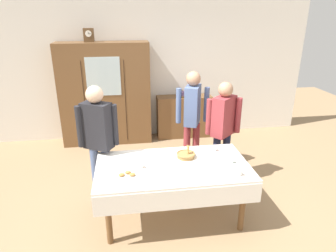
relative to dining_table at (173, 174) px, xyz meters
name	(u,v)px	position (x,y,z in m)	size (l,w,h in m)	color
ground_plane	(170,207)	(0.00, 0.24, -0.65)	(12.00, 12.00, 0.00)	#997A56
back_wall	(150,71)	(0.00, 2.89, 0.70)	(6.40, 0.10, 2.70)	silver
dining_table	(173,174)	(0.00, 0.00, 0.00)	(1.83, 0.99, 0.75)	brown
wall_cabinet	(106,94)	(-0.90, 2.59, 0.33)	(1.70, 0.46, 1.95)	brown
mantel_clock	(89,35)	(-1.11, 2.59, 1.42)	(0.18, 0.11, 0.24)	brown
bookshelf_low	(184,116)	(0.66, 2.64, -0.22)	(1.11, 0.35, 0.86)	brown
book_stack	(184,94)	(0.66, 2.64, 0.26)	(0.17, 0.23, 0.09)	#B29333
tea_cup_back_edge	(214,149)	(0.60, 0.34, 0.12)	(0.13, 0.13, 0.06)	white
tea_cup_center	(231,161)	(0.70, -0.02, 0.12)	(0.13, 0.13, 0.06)	silver
tea_cup_far_right	(239,173)	(0.69, -0.31, 0.12)	(0.13, 0.13, 0.06)	white
tea_cup_far_left	(140,166)	(-0.39, 0.02, 0.12)	(0.13, 0.13, 0.06)	white
bread_basket	(186,155)	(0.20, 0.21, 0.13)	(0.24, 0.24, 0.16)	#9E7542
pastry_plate	(127,176)	(-0.55, -0.16, 0.11)	(0.28, 0.28, 0.05)	white
spoon_mid_right	(211,170)	(0.42, -0.14, 0.10)	(0.12, 0.02, 0.01)	silver
spoon_center	(156,174)	(-0.23, -0.15, 0.10)	(0.12, 0.02, 0.01)	silver
spoon_front_edge	(112,164)	(-0.72, 0.15, 0.10)	(0.12, 0.02, 0.01)	silver
person_near_right_end	(98,134)	(-0.89, 0.54, 0.34)	(0.52, 0.35, 1.63)	slate
person_by_cabinet	(192,112)	(0.50, 1.21, 0.35)	(0.52, 0.41, 1.64)	#933338
person_behind_table_right	(223,124)	(0.86, 0.80, 0.29)	(0.52, 0.39, 1.56)	#191E38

